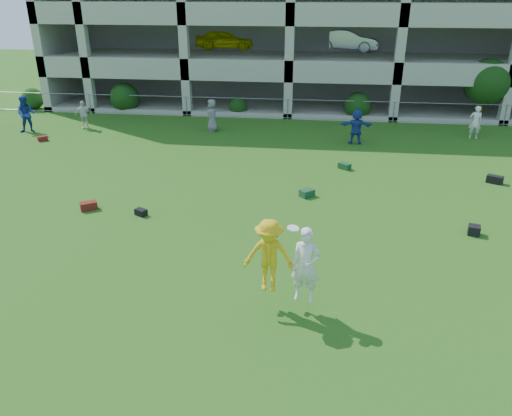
# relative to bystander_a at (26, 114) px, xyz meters

# --- Properties ---
(ground) EXTENTS (100.00, 100.00, 0.00)m
(ground) POSITION_rel_bystander_a_xyz_m (13.40, -14.46, -0.96)
(ground) COLOR #235114
(ground) RESTS_ON ground
(bystander_a) EXTENTS (1.11, 0.97, 1.92)m
(bystander_a) POSITION_rel_bystander_a_xyz_m (0.00, 0.00, 0.00)
(bystander_a) COLOR navy
(bystander_a) RESTS_ON ground
(bystander_b) EXTENTS (0.95, 0.61, 1.51)m
(bystander_b) POSITION_rel_bystander_a_xyz_m (2.61, 1.09, -0.21)
(bystander_b) COLOR silver
(bystander_b) RESTS_ON ground
(bystander_c) EXTENTS (0.85, 0.98, 1.69)m
(bystander_c) POSITION_rel_bystander_a_xyz_m (9.60, 1.46, -0.11)
(bystander_c) COLOR slate
(bystander_c) RESTS_ON ground
(bystander_d) EXTENTS (1.59, 0.52, 1.71)m
(bystander_d) POSITION_rel_bystander_a_xyz_m (17.04, 0.01, -0.11)
(bystander_d) COLOR #21389B
(bystander_d) RESTS_ON ground
(bystander_e) EXTENTS (0.66, 0.47, 1.67)m
(bystander_e) POSITION_rel_bystander_a_xyz_m (23.04, 1.73, -0.12)
(bystander_e) COLOR white
(bystander_e) RESTS_ON ground
(bag_red_a) EXTENTS (0.62, 0.55, 0.28)m
(bag_red_a) POSITION_rel_bystander_a_xyz_m (7.45, -9.20, -0.82)
(bag_red_a) COLOR #521B0E
(bag_red_a) RESTS_ON ground
(bag_black_b) EXTENTS (0.47, 0.41, 0.22)m
(bag_black_b) POSITION_rel_bystander_a_xyz_m (9.39, -9.42, -0.85)
(bag_black_b) COLOR black
(bag_black_b) RESTS_ON ground
(bag_green_c) EXTENTS (0.61, 0.59, 0.26)m
(bag_green_c) POSITION_rel_bystander_a_xyz_m (14.90, -7.05, -0.83)
(bag_green_c) COLOR #14381C
(bag_green_c) RESTS_ON ground
(crate_d) EXTENTS (0.43, 0.43, 0.30)m
(crate_d) POSITION_rel_bystander_a_xyz_m (20.16, -9.51, -0.81)
(crate_d) COLOR black
(crate_d) RESTS_ON ground
(bag_black_e) EXTENTS (0.67, 0.54, 0.30)m
(bag_black_e) POSITION_rel_bystander_a_xyz_m (22.18, -4.77, -0.81)
(bag_black_e) COLOR black
(bag_black_e) RESTS_ON ground
(bag_red_f) EXTENTS (0.52, 0.51, 0.24)m
(bag_red_f) POSITION_rel_bystander_a_xyz_m (1.53, -1.45, -0.84)
(bag_red_f) COLOR #5D160F
(bag_red_f) RESTS_ON ground
(bag_green_g) EXTENTS (0.58, 0.55, 0.25)m
(bag_green_g) POSITION_rel_bystander_a_xyz_m (16.39, -3.81, -0.83)
(bag_green_g) COLOR #153C1F
(bag_green_g) RESTS_ON ground
(frisbee_contest) EXTENTS (1.80, 0.70, 1.99)m
(frisbee_contest) POSITION_rel_bystander_a_xyz_m (14.44, -14.15, 0.41)
(frisbee_contest) COLOR gold
(frisbee_contest) RESTS_ON ground
(parking_garage) EXTENTS (30.00, 14.00, 12.00)m
(parking_garage) POSITION_rel_bystander_a_xyz_m (13.40, 13.24, 5.06)
(parking_garage) COLOR #9E998C
(parking_garage) RESTS_ON ground
(fence) EXTENTS (36.06, 0.06, 1.20)m
(fence) POSITION_rel_bystander_a_xyz_m (13.40, 4.54, -0.35)
(fence) COLOR gray
(fence) RESTS_ON ground
(shrub_row) EXTENTS (34.38, 2.52, 3.50)m
(shrub_row) POSITION_rel_bystander_a_xyz_m (17.99, 5.24, 0.55)
(shrub_row) COLOR #163D11
(shrub_row) RESTS_ON ground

